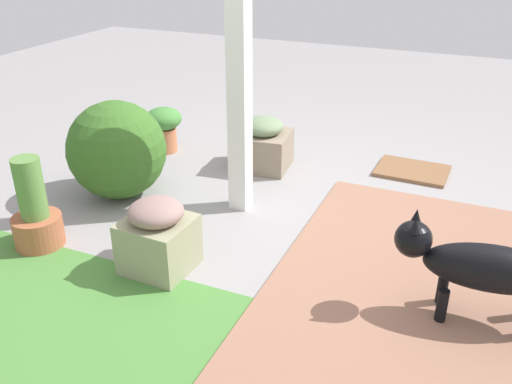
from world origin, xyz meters
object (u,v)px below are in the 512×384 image
(stone_planter_nearest, at_px, (263,145))
(terracotta_pot_tall, at_px, (36,215))
(round_shrub, at_px, (117,150))
(terracotta_pot_broad, at_px, (164,125))
(stone_planter_far, at_px, (158,236))
(porch_pillar, at_px, (239,50))
(dog, at_px, (480,266))
(doormat, at_px, (412,171))

(stone_planter_nearest, bearing_deg, terracotta_pot_tall, 64.24)
(round_shrub, distance_m, terracotta_pot_broad, 0.93)
(stone_planter_far, bearing_deg, porch_pillar, -96.65)
(stone_planter_far, distance_m, terracotta_pot_tall, 0.87)
(terracotta_pot_broad, bearing_deg, dog, 152.91)
(round_shrub, xyz_separation_m, doormat, (-1.99, -1.32, -0.35))
(stone_planter_far, relative_size, doormat, 0.80)
(stone_planter_nearest, distance_m, dog, 2.29)
(stone_planter_far, xyz_separation_m, round_shrub, (0.82, -0.74, 0.15))
(porch_pillar, height_order, doormat, porch_pillar)
(dog, bearing_deg, round_shrub, -11.00)
(terracotta_pot_broad, distance_m, doormat, 2.21)
(stone_planter_nearest, height_order, round_shrub, round_shrub)
(porch_pillar, distance_m, terracotta_pot_tall, 1.68)
(terracotta_pot_broad, height_order, dog, dog)
(stone_planter_nearest, height_order, stone_planter_far, stone_planter_far)
(dog, bearing_deg, stone_planter_nearest, -38.41)
(stone_planter_nearest, height_order, terracotta_pot_broad, stone_planter_nearest)
(stone_planter_far, bearing_deg, round_shrub, -42.20)
(dog, bearing_deg, porch_pillar, -22.62)
(stone_planter_far, distance_m, terracotta_pot_broad, 1.92)
(doormat, bearing_deg, dog, 108.08)
(terracotta_pot_broad, relative_size, dog, 0.48)
(stone_planter_nearest, xyz_separation_m, stone_planter_far, (-0.02, 1.66, 0.01))
(porch_pillar, relative_size, terracotta_pot_tall, 3.77)
(stone_planter_nearest, distance_m, doormat, 1.28)
(round_shrub, bearing_deg, stone_planter_far, 137.80)
(porch_pillar, distance_m, stone_planter_nearest, 1.20)
(stone_planter_nearest, bearing_deg, porch_pillar, 100.31)
(terracotta_pot_tall, distance_m, dog, 2.65)
(stone_planter_far, relative_size, terracotta_pot_tall, 0.76)
(stone_planter_nearest, relative_size, terracotta_pot_tall, 0.79)
(terracotta_pot_broad, distance_m, dog, 3.09)
(stone_planter_nearest, bearing_deg, doormat, -161.57)
(stone_planter_nearest, relative_size, round_shrub, 0.65)
(stone_planter_far, height_order, round_shrub, round_shrub)
(porch_pillar, height_order, terracotta_pot_broad, porch_pillar)
(porch_pillar, relative_size, round_shrub, 3.11)
(terracotta_pot_tall, bearing_deg, porch_pillar, -133.87)
(stone_planter_nearest, relative_size, dog, 0.57)
(porch_pillar, height_order, round_shrub, porch_pillar)
(porch_pillar, distance_m, round_shrub, 1.22)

